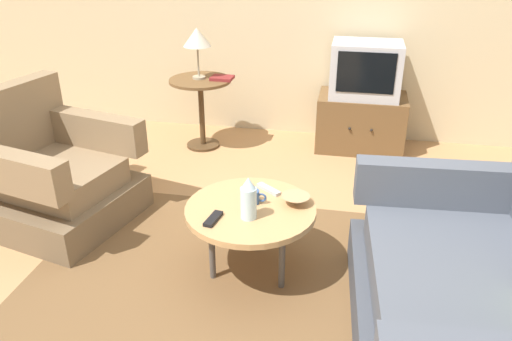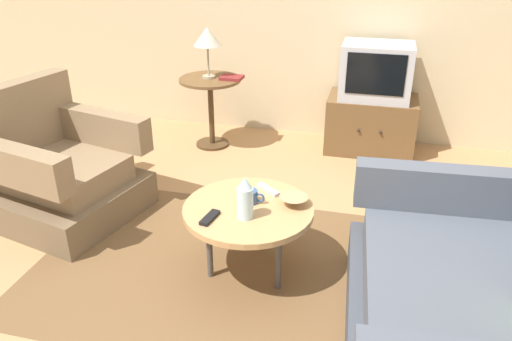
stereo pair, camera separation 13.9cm
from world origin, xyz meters
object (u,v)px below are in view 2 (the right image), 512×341
tv_stand (371,124)px  tv_remote_dark (210,218)px  table_lamp (207,38)px  mug (251,197)px  armchair (59,173)px  couch (474,308)px  side_table (211,97)px  bowl (294,201)px  vase (245,198)px  coffee_table (248,212)px  tv_remote_silver (268,189)px  television (376,71)px  book (232,78)px

tv_stand → tv_remote_dark: (-0.78, -2.20, 0.20)m
table_lamp → mug: (0.84, -1.74, -0.52)m
armchair → couch: (2.64, -0.74, -0.02)m
mug → tv_remote_dark: size_ratio=0.79×
side_table → bowl: side_table is taller
bowl → vase: bearing=-139.6°
bowl → tv_stand: bearing=79.4°
vase → bowl: vase is taller
tv_remote_dark → coffee_table: bearing=146.2°
tv_stand → tv_remote_dark: 2.34m
armchair → tv_stand: size_ratio=1.36×
tv_stand → vase: size_ratio=3.17×
table_lamp → tv_remote_silver: table_lamp is taller
coffee_table → television: size_ratio=1.25×
tv_remote_dark → book: 2.04m
television → bowl: bearing=-100.7°
couch → tv_remote_dark: bearing=76.8°
television → book: 1.26m
tv_remote_silver → book: size_ratio=0.83×
television → mug: bearing=-107.2°
television → tv_remote_silver: television is taller
tv_stand → table_lamp: bearing=-171.0°
side_table → tv_remote_dark: (0.66, -1.95, -0.02)m
television → vase: 2.21m
vase → tv_remote_dark: size_ratio=1.52×
coffee_table → tv_remote_silver: 0.23m
couch → bowl: 1.06m
coffee_table → television: bearing=73.2°
book → tv_remote_silver: bearing=-64.0°
vase → tv_remote_dark: vase is taller
coffee_table → mug: mug is taller
vase → tv_remote_silver: size_ratio=1.49×
coffee_table → vase: bearing=-83.6°
armchair → television: size_ratio=1.77×
coffee_table → side_table: 1.96m
armchair → tv_remote_dark: bearing=81.4°
table_lamp → tv_remote_silver: (0.91, -1.58, -0.55)m
television → couch: bearing=-76.7°
table_lamp → tv_remote_silver: size_ratio=2.70×
television → coffee_table: bearing=-106.8°
coffee_table → side_table: side_table is taller
book → coffee_table: bearing=-68.4°
bowl → book: bearing=117.0°
tv_stand → table_lamp: 1.64m
tv_remote_dark → mug: bearing=153.4°
mug → book: book is taller
coffee_table → mug: (0.00, 0.05, 0.07)m
armchair → coffee_table: size_ratio=1.42×
tv_remote_dark → book: (-0.46, 1.98, 0.21)m
couch → television: (-0.57, 2.41, 0.44)m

